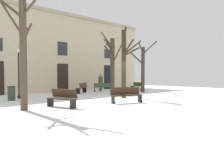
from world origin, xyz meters
TOP-DOWN VIEW (x-y plane):
  - ground_plane at (0.00, 0.00)m, footprint 34.18×34.18m
  - building_facade at (0.00, 9.06)m, footprint 21.36×0.60m
  - tree_foreground at (-7.23, -0.08)m, footprint 1.65×2.20m
  - tree_near_facade at (5.05, 2.97)m, footprint 2.32×2.40m
  - tree_left_of_center at (0.00, 0.51)m, footprint 2.38×1.39m
  - tree_center at (1.17, 3.01)m, footprint 1.57×2.30m
  - streetlamp at (-5.50, 5.22)m, footprint 0.30×0.30m
  - litter_bin at (-6.30, 4.29)m, footprint 0.48×0.48m
  - bench_by_litter_bin at (2.77, 5.95)m, footprint 1.71×1.47m
  - bench_near_center_tree at (6.08, 4.46)m, footprint 0.65×1.62m
  - bench_back_to_back_left at (0.29, 6.02)m, footprint 1.77×1.44m
  - bench_facing_shops at (-1.87, -1.44)m, footprint 1.89×1.06m
  - bench_back_to_back_right at (-5.47, -0.47)m, footprint 0.89×1.74m
  - person_by_shop_door at (3.21, 6.91)m, footprint 0.39×0.23m

SIDE VIEW (x-z plane):
  - ground_plane at x=0.00m, z-range 0.00..0.00m
  - bench_by_litter_bin at x=2.77m, z-range 0.02..0.87m
  - litter_bin at x=-6.30m, z-range 0.00..0.90m
  - bench_near_center_tree at x=6.08m, z-range 0.01..0.89m
  - bench_back_to_back_right at x=-5.47m, z-range 0.01..0.92m
  - bench_facing_shops at x=-1.87m, z-range 0.01..0.92m
  - bench_back_to_back_left at x=0.29m, z-range 0.03..0.95m
  - person_by_shop_door at x=3.21m, z-range 0.10..1.84m
  - streetlamp at x=-5.50m, z-range 0.41..3.97m
  - tree_near_facade at x=5.05m, z-range 0.01..4.65m
  - tree_center at x=1.17m, z-range -0.06..5.14m
  - tree_left_of_center at x=0.00m, z-range 0.19..4.92m
  - tree_foreground at x=-7.23m, z-range 0.16..5.47m
  - building_facade at x=0.00m, z-range 0.05..7.84m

